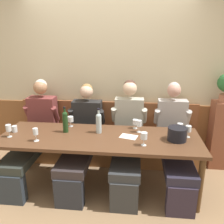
{
  "coord_description": "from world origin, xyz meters",
  "views": [
    {
      "loc": [
        0.45,
        -2.6,
        1.93
      ],
      "look_at": [
        0.12,
        0.44,
        0.95
      ],
      "focal_mm": 38.17,
      "sensor_mm": 36.0,
      "label": 1
    }
  ],
  "objects_px": {
    "person_center_right_seat": "(82,135)",
    "wine_glass_mid_right": "(36,132)",
    "dining_table": "(99,142)",
    "wine_bottle_green_tall": "(99,122)",
    "person_center_left_seat": "(128,135)",
    "wine_glass_center_rear": "(180,126)",
    "wine_glass_by_bottle": "(144,136)",
    "wine_glass_near_bucket": "(70,119)",
    "wine_glass_left_end": "(135,122)",
    "ice_bucket": "(177,134)",
    "person_right_seat": "(174,138)",
    "person_left_seat": "(35,130)",
    "wine_bottle_amber_mid": "(65,121)",
    "wine_glass_center_front": "(9,129)",
    "wine_glass_right_end": "(139,124)",
    "water_tumbler_center": "(15,129)",
    "wall_bench": "(107,144)",
    "wine_glass_mid_left": "(188,129)"
  },
  "relations": [
    {
      "from": "person_center_left_seat",
      "to": "ice_bucket",
      "type": "distance_m",
      "value": 0.72
    },
    {
      "from": "person_center_left_seat",
      "to": "wine_glass_center_front",
      "type": "distance_m",
      "value": 1.54
    },
    {
      "from": "wine_glass_by_bottle",
      "to": "wine_glass_left_end",
      "type": "height_order",
      "value": "wine_glass_by_bottle"
    },
    {
      "from": "person_center_right_seat",
      "to": "wine_glass_left_end",
      "type": "xyz_separation_m",
      "value": [
        0.74,
        -0.0,
        0.22
      ]
    },
    {
      "from": "wine_bottle_green_tall",
      "to": "dining_table",
      "type": "bearing_deg",
      "value": -78.54
    },
    {
      "from": "person_center_left_seat",
      "to": "wine_glass_mid_right",
      "type": "distance_m",
      "value": 1.22
    },
    {
      "from": "person_center_right_seat",
      "to": "ice_bucket",
      "type": "height_order",
      "value": "person_center_right_seat"
    },
    {
      "from": "wine_glass_near_bucket",
      "to": "wall_bench",
      "type": "bearing_deg",
      "value": 42.4
    },
    {
      "from": "wine_bottle_amber_mid",
      "to": "wine_glass_center_rear",
      "type": "distance_m",
      "value": 1.47
    },
    {
      "from": "wall_bench",
      "to": "wine_glass_by_bottle",
      "type": "distance_m",
      "value": 1.2
    },
    {
      "from": "person_right_seat",
      "to": "wine_bottle_amber_mid",
      "type": "bearing_deg",
      "value": -171.18
    },
    {
      "from": "person_center_right_seat",
      "to": "water_tumbler_center",
      "type": "xyz_separation_m",
      "value": [
        -0.83,
        -0.3,
        0.17
      ]
    },
    {
      "from": "person_right_seat",
      "to": "wine_glass_mid_left",
      "type": "height_order",
      "value": "person_right_seat"
    },
    {
      "from": "wine_bottle_amber_mid",
      "to": "water_tumbler_center",
      "type": "relative_size",
      "value": 4.17
    },
    {
      "from": "person_center_right_seat",
      "to": "wine_glass_near_bucket",
      "type": "distance_m",
      "value": 0.28
    },
    {
      "from": "ice_bucket",
      "to": "wine_glass_by_bottle",
      "type": "distance_m",
      "value": 0.44
    },
    {
      "from": "wine_glass_mid_right",
      "to": "water_tumbler_center",
      "type": "xyz_separation_m",
      "value": [
        -0.4,
        0.24,
        -0.07
      ]
    },
    {
      "from": "dining_table",
      "to": "wine_bottle_green_tall",
      "type": "xyz_separation_m",
      "value": [
        -0.03,
        0.12,
        0.21
      ]
    },
    {
      "from": "person_center_right_seat",
      "to": "wine_glass_mid_right",
      "type": "xyz_separation_m",
      "value": [
        -0.43,
        -0.54,
        0.24
      ]
    },
    {
      "from": "person_center_right_seat",
      "to": "wall_bench",
      "type": "bearing_deg",
      "value": 52.61
    },
    {
      "from": "wall_bench",
      "to": "wine_glass_right_end",
      "type": "xyz_separation_m",
      "value": [
        0.49,
        -0.52,
        0.57
      ]
    },
    {
      "from": "person_right_seat",
      "to": "wine_glass_near_bucket",
      "type": "height_order",
      "value": "person_right_seat"
    },
    {
      "from": "person_left_seat",
      "to": "wine_glass_by_bottle",
      "type": "distance_m",
      "value": 1.66
    },
    {
      "from": "wine_glass_near_bucket",
      "to": "wine_glass_left_end",
      "type": "height_order",
      "value": "wine_glass_near_bucket"
    },
    {
      "from": "wine_glass_center_rear",
      "to": "wine_glass_by_bottle",
      "type": "distance_m",
      "value": 0.6
    },
    {
      "from": "wine_bottle_green_tall",
      "to": "wine_glass_mid_left",
      "type": "distance_m",
      "value": 1.12
    },
    {
      "from": "person_center_left_seat",
      "to": "wine_bottle_amber_mid",
      "type": "height_order",
      "value": "person_center_left_seat"
    },
    {
      "from": "wine_bottle_amber_mid",
      "to": "wine_glass_mid_right",
      "type": "height_order",
      "value": "wine_bottle_amber_mid"
    },
    {
      "from": "wine_glass_near_bucket",
      "to": "water_tumbler_center",
      "type": "xyz_separation_m",
      "value": [
        -0.68,
        -0.27,
        -0.06
      ]
    },
    {
      "from": "dining_table",
      "to": "person_center_left_seat",
      "type": "height_order",
      "value": "person_center_left_seat"
    },
    {
      "from": "ice_bucket",
      "to": "wine_glass_left_end",
      "type": "relative_size",
      "value": 1.82
    },
    {
      "from": "wine_glass_right_end",
      "to": "wine_glass_by_bottle",
      "type": "relative_size",
      "value": 1.02
    },
    {
      "from": "person_right_seat",
      "to": "wine_glass_left_end",
      "type": "bearing_deg",
      "value": 179.79
    },
    {
      "from": "person_center_right_seat",
      "to": "person_left_seat",
      "type": "bearing_deg",
      "value": 177.57
    },
    {
      "from": "wine_glass_right_end",
      "to": "ice_bucket",
      "type": "bearing_deg",
      "value": -24.46
    },
    {
      "from": "person_left_seat",
      "to": "ice_bucket",
      "type": "height_order",
      "value": "person_left_seat"
    },
    {
      "from": "dining_table",
      "to": "ice_bucket",
      "type": "bearing_deg",
      "value": -0.55
    },
    {
      "from": "ice_bucket",
      "to": "water_tumbler_center",
      "type": "bearing_deg",
      "value": 178.89
    },
    {
      "from": "person_center_right_seat",
      "to": "wine_glass_right_end",
      "type": "distance_m",
      "value": 0.84
    },
    {
      "from": "person_center_right_seat",
      "to": "wine_glass_near_bucket",
      "type": "relative_size",
      "value": 9.02
    },
    {
      "from": "wine_glass_center_rear",
      "to": "wine_glass_left_end",
      "type": "bearing_deg",
      "value": 166.63
    },
    {
      "from": "wine_glass_right_end",
      "to": "wine_glass_mid_right",
      "type": "height_order",
      "value": "same"
    },
    {
      "from": "wine_glass_right_end",
      "to": "wine_glass_left_end",
      "type": "bearing_deg",
      "value": 111.79
    },
    {
      "from": "wine_glass_near_bucket",
      "to": "wine_glass_center_rear",
      "type": "xyz_separation_m",
      "value": [
        1.46,
        -0.12,
        0.0
      ]
    },
    {
      "from": "dining_table",
      "to": "wine_glass_mid_left",
      "type": "distance_m",
      "value": 1.11
    },
    {
      "from": "wine_bottle_amber_mid",
      "to": "wine_bottle_green_tall",
      "type": "height_order",
      "value": "wine_bottle_amber_mid"
    },
    {
      "from": "wine_glass_near_bucket",
      "to": "wine_glass_center_rear",
      "type": "bearing_deg",
      "value": -4.52
    },
    {
      "from": "wine_bottle_amber_mid",
      "to": "wine_glass_mid_left",
      "type": "bearing_deg",
      "value": -0.04
    },
    {
      "from": "ice_bucket",
      "to": "wine_glass_center_front",
      "type": "bearing_deg",
      "value": -176.64
    },
    {
      "from": "person_left_seat",
      "to": "ice_bucket",
      "type": "relative_size",
      "value": 5.74
    }
  ]
}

